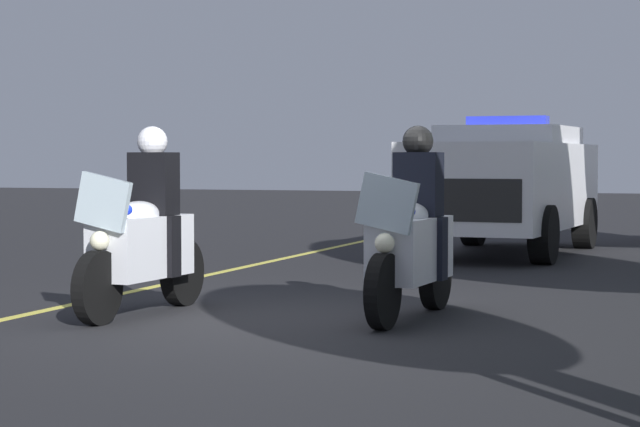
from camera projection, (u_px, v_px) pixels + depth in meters
name	position (u px, v px, depth m)	size (l,w,h in m)	color
ground_plane	(293.00, 317.00, 10.89)	(80.00, 80.00, 0.00)	black
lane_stripe_center	(63.00, 306.00, 11.67)	(48.00, 0.12, 0.01)	#E0D14C
police_motorcycle_lead_left	(143.00, 238.00, 11.05)	(2.14, 0.60, 1.72)	black
police_motorcycle_lead_right	(411.00, 240.00, 10.77)	(2.14, 0.60, 1.72)	black
police_suv	(506.00, 182.00, 18.05)	(4.99, 2.28, 2.05)	silver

